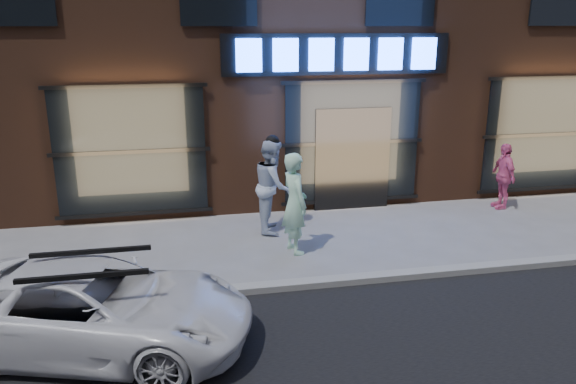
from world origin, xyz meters
name	(u,v)px	position (x,y,z in m)	size (l,w,h in m)	color
ground	(418,277)	(0.00, 0.00, 0.00)	(90.00, 90.00, 0.00)	slate
curb	(418,274)	(0.00, 0.00, 0.06)	(60.00, 0.25, 0.12)	gray
man_bowtie	(295,203)	(-1.88, 1.56, 0.98)	(0.72, 0.47, 1.96)	#C2FFD6
man_cap	(273,186)	(-2.08, 2.82, 0.99)	(0.96, 0.75, 1.97)	silver
passerby	(503,176)	(3.54, 3.25, 0.79)	(0.92, 0.38, 1.57)	pink
white_suv	(92,308)	(-5.25, -1.21, 0.60)	(1.98, 4.30, 1.19)	white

